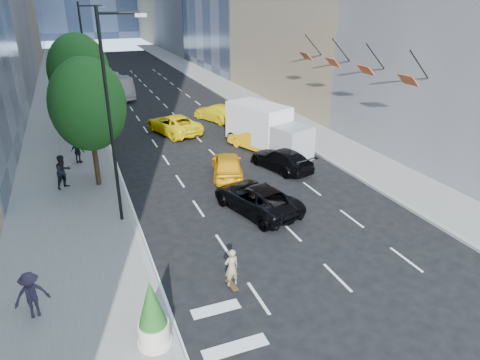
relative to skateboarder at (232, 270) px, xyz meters
name	(u,v)px	position (x,y,z in m)	size (l,w,h in m)	color
ground	(272,235)	(3.20, 3.00, -0.80)	(160.00, 160.00, 0.00)	black
sidewalk_left	(63,109)	(-5.80, 33.00, -0.72)	(6.00, 120.00, 0.15)	slate
sidewalk_right	(238,95)	(13.20, 33.00, -0.72)	(4.00, 120.00, 0.15)	slate
lamp_near	(112,108)	(-3.12, 7.00, 5.01)	(2.13, 0.22, 10.00)	black
lamp_far	(88,59)	(-3.12, 25.00, 5.01)	(2.13, 0.22, 10.00)	black
tree_near	(88,105)	(-4.00, 12.00, 4.17)	(4.20, 4.20, 7.46)	black
tree_mid	(79,72)	(-4.00, 22.00, 4.52)	(4.50, 4.50, 7.99)	black
tree_far	(74,59)	(-4.00, 35.00, 3.82)	(3.90, 3.90, 6.92)	black
traffic_signal	(79,54)	(-3.20, 43.00, 3.44)	(2.48, 0.53, 5.20)	black
facade_flags	(350,63)	(13.84, 13.00, 5.39)	(1.85, 13.30, 2.05)	black
skateboarder	(232,270)	(0.00, 0.00, 0.00)	(0.58, 0.38, 1.60)	#7E704F
black_sedan_lincoln	(256,198)	(3.49, 5.61, -0.05)	(2.47, 5.36, 1.49)	black
black_sedan_mercedes	(281,159)	(7.40, 10.48, -0.10)	(1.97, 4.84, 1.40)	black
taxi_a	(227,165)	(3.70, 10.68, -0.03)	(1.82, 4.53, 1.54)	#E9A00C
taxi_b	(255,140)	(7.40, 14.84, -0.07)	(1.55, 4.44, 1.46)	#FFA80D
taxi_c	(173,124)	(2.72, 21.00, -0.01)	(2.63, 5.71, 1.59)	yellow
taxi_d	(217,113)	(7.40, 23.50, -0.04)	(2.12, 5.21, 1.51)	yellow
city_bus	(100,84)	(-1.60, 37.91, 0.66)	(2.45, 10.47, 2.92)	white
box_truck	(267,128)	(8.10, 14.29, 0.87)	(4.54, 7.30, 3.29)	silver
pedestrian_a	(63,172)	(-5.86, 12.19, 0.36)	(0.98, 0.76, 2.01)	black
pedestrian_b	(78,152)	(-4.93, 16.22, 0.14)	(0.93, 0.39, 1.59)	black
pedestrian_c	(31,295)	(-7.04, 0.83, 0.24)	(1.14, 0.66, 1.77)	#261F2E
planter_shrub	(152,315)	(-3.40, -2.00, 0.50)	(1.01, 1.01, 2.42)	beige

